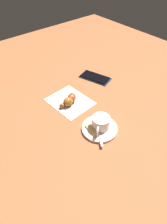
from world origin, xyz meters
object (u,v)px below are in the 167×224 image
Objects in this scene: napkin at (70,101)px; croissant at (69,100)px; saucer at (99,128)px; sugar_packet at (92,130)px; teaspoon at (98,128)px; cell_phone at (95,77)px; espresso_cup at (100,123)px.

croissant reaches higher than napkin.
saucer is 2.06× the size of sugar_packet.
sugar_packet is 0.19m from croissant.
croissant reaches higher than teaspoon.
croissant reaches higher than saucer.
napkin is (-0.20, 0.02, -0.01)m from teaspoon.
sugar_packet is 0.36× the size of napkin.
teaspoon reaches higher than cell_phone.
sugar_packet is 0.39× the size of cell_phone.
sugar_packet is (-0.01, -0.04, -0.02)m from espresso_cup.
napkin is at bearing 175.18° from teaspoon.
sugar_packet is at bearing -11.55° from croissant.
croissant is at bearing 175.43° from sugar_packet.
sugar_packet reaches higher than saucer.
saucer reaches higher than napkin.
espresso_cup is 0.02m from teaspoon.
sugar_packet is (-0.01, -0.03, 0.01)m from saucer.
teaspoon is 0.68× the size of cell_phone.
espresso_cup is at bearing -3.11° from napkin.
saucer is 0.73× the size of napkin.
saucer is 0.03m from espresso_cup.
sugar_packet is 0.37m from cell_phone.
espresso_cup is at bearing 81.22° from saucer.
croissant is (0.01, -0.01, 0.02)m from napkin.
teaspoon reaches higher than saucer.
croissant is 0.62× the size of cell_phone.
espresso_cup is 1.29× the size of sugar_packet.
saucer is at bearing 84.81° from sugar_packet.
napkin is at bearing 173.73° from sugar_packet.
espresso_cup is 0.19m from croissant.
napkin is (-0.20, 0.01, -0.00)m from saucer.
saucer is 1.18× the size of teaspoon.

